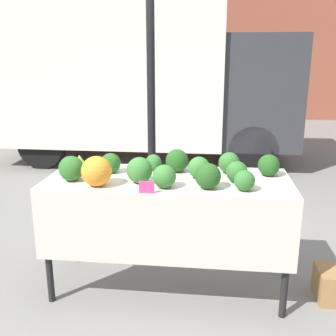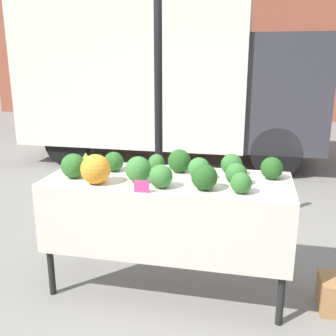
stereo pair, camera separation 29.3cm
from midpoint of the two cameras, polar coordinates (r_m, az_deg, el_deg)
ground_plane at (r=3.34m, az=2.62°, el=-16.65°), size 40.00×40.00×0.00m
building_facade at (r=12.53m, az=10.89°, el=20.02°), size 16.00×0.60×5.61m
tent_pole at (r=3.47m, az=1.05°, el=6.22°), size 0.07×0.07×2.43m
parked_truck at (r=7.07m, az=0.51°, el=13.40°), size 5.07×1.94×2.84m
market_table at (r=2.93m, az=2.59°, el=-4.33°), size 1.83×0.74×0.91m
orange_cauliflower at (r=2.82m, az=-7.57°, el=-0.21°), size 0.22×0.22×0.22m
romanesco_head at (r=3.37m, az=-9.40°, el=1.33°), size 0.13×0.13×0.10m
broccoli_head_0 at (r=2.70m, az=8.42°, el=-1.38°), size 0.18×0.18×0.18m
broccoli_head_1 at (r=2.93m, az=7.40°, el=-0.10°), size 0.17×0.17×0.17m
broccoli_head_2 at (r=2.72m, az=2.10°, el=-1.27°), size 0.16×0.16×0.16m
broccoli_head_3 at (r=3.08m, az=11.93°, el=0.46°), size 0.17×0.17×0.17m
broccoli_head_4 at (r=2.86m, az=12.80°, el=-0.89°), size 0.16×0.16×0.16m
broccoli_head_5 at (r=3.13m, az=-5.25°, el=0.90°), size 0.16×0.16×0.16m
broccoli_head_6 at (r=3.15m, az=0.97°, el=0.82°), size 0.13×0.13×0.13m
broccoli_head_7 at (r=3.06m, az=17.52°, el=-0.05°), size 0.17×0.17×0.17m
broccoli_head_8 at (r=2.68m, az=13.67°, el=-2.17°), size 0.14×0.14×0.14m
broccoli_head_9 at (r=2.84m, az=-1.40°, el=-0.23°), size 0.19×0.19×0.19m
broccoli_head_10 at (r=3.10m, az=4.37°, el=1.00°), size 0.18×0.18×0.18m
broccoli_head_11 at (r=2.99m, az=-10.89°, el=0.27°), size 0.19×0.19×0.19m
price_sign at (r=2.63m, az=-0.68°, el=-2.76°), size 0.10×0.01×0.08m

